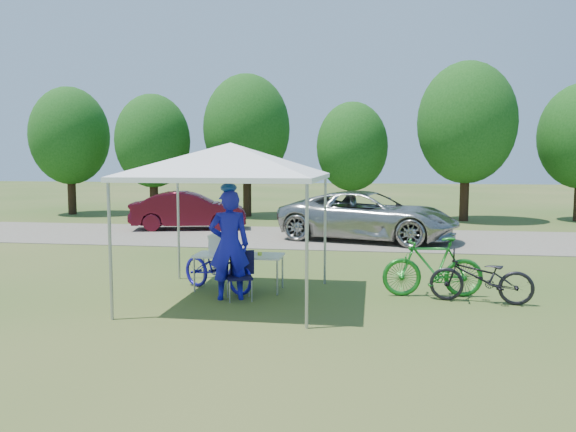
# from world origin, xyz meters

# --- Properties ---
(ground) EXTENTS (100.00, 100.00, 0.00)m
(ground) POSITION_xyz_m (0.00, 0.00, 0.00)
(ground) COLOR #2D5119
(ground) RESTS_ON ground
(gravel_strip) EXTENTS (24.00, 5.00, 0.02)m
(gravel_strip) POSITION_xyz_m (0.00, 8.00, 0.01)
(gravel_strip) COLOR gray
(gravel_strip) RESTS_ON ground
(canopy) EXTENTS (4.53, 4.53, 3.00)m
(canopy) POSITION_xyz_m (0.00, 0.00, 2.65)
(canopy) COLOR #A5A5AA
(canopy) RESTS_ON ground
(treeline) EXTENTS (24.89, 4.28, 6.30)m
(treeline) POSITION_xyz_m (-0.29, 14.05, 3.53)
(treeline) COLOR #382314
(treeline) RESTS_ON ground
(folding_table) EXTENTS (1.65, 0.69, 0.68)m
(folding_table) POSITION_xyz_m (-0.04, 0.72, 0.63)
(folding_table) COLOR white
(folding_table) RESTS_ON ground
(folding_chair) EXTENTS (0.55, 0.58, 0.84)m
(folding_chair) POSITION_xyz_m (0.14, 0.08, 0.49)
(folding_chair) COLOR black
(folding_chair) RESTS_ON ground
(cooler) EXTENTS (0.50, 0.34, 0.36)m
(cooler) POSITION_xyz_m (-0.35, 0.72, 0.86)
(cooler) COLOR white
(cooler) RESTS_ON folding_table
(ice_cream_cup) EXTENTS (0.08, 0.08, 0.06)m
(ice_cream_cup) POSITION_xyz_m (0.36, 0.67, 0.71)
(ice_cream_cup) COLOR #D1ED37
(ice_cream_cup) RESTS_ON folding_table
(cyclist) EXTENTS (0.81, 0.65, 1.92)m
(cyclist) POSITION_xyz_m (-0.04, 0.01, 0.96)
(cyclist) COLOR #1716B6
(cyclist) RESTS_ON ground
(bike_blue) EXTENTS (1.81, 1.38, 0.91)m
(bike_blue) POSITION_xyz_m (-0.42, 0.59, 0.46)
(bike_blue) COLOR #1912A2
(bike_blue) RESTS_ON ground
(bike_green) EXTENTS (1.82, 0.67, 1.07)m
(bike_green) POSITION_xyz_m (3.49, 0.75, 0.53)
(bike_green) COLOR #1A7820
(bike_green) RESTS_ON ground
(bike_dark) EXTENTS (1.77, 0.83, 0.90)m
(bike_dark) POSITION_xyz_m (4.26, 0.40, 0.45)
(bike_dark) COLOR black
(bike_dark) RESTS_ON ground
(minivan) EXTENTS (5.78, 3.77, 1.48)m
(minivan) POSITION_xyz_m (2.27, 7.66, 0.76)
(minivan) COLOR #A6A6A2
(minivan) RESTS_ON gravel_strip
(sedan) EXTENTS (4.20, 2.31, 1.31)m
(sedan) POSITION_xyz_m (-3.97, 9.43, 0.68)
(sedan) COLOR #470B17
(sedan) RESTS_ON gravel_strip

